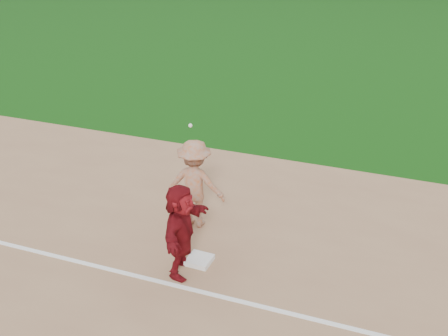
% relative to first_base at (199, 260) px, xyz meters
% --- Properties ---
extents(ground, '(160.00, 160.00, 0.00)m').
position_rel_first_base_xyz_m(ground, '(-0.08, -0.00, -0.07)').
color(ground, '#11450D').
rests_on(ground, ground).
extents(foul_line, '(60.00, 0.10, 0.01)m').
position_rel_first_base_xyz_m(foul_line, '(-0.08, -0.80, -0.05)').
color(foul_line, white).
rests_on(foul_line, infield_dirt).
extents(first_base, '(0.46, 0.46, 0.10)m').
position_rel_first_base_xyz_m(first_base, '(0.00, 0.00, 0.00)').
color(first_base, white).
rests_on(first_base, infield_dirt).
extents(base_runner, '(0.62, 1.67, 1.77)m').
position_rel_first_base_xyz_m(base_runner, '(-0.18, -0.37, 0.84)').
color(base_runner, '#650B10').
rests_on(base_runner, infield_dirt).
extents(first_base_play, '(1.29, 1.18, 2.56)m').
position_rel_first_base_xyz_m(first_base_play, '(-0.61, 1.24, 0.90)').
color(first_base_play, gray).
rests_on(first_base_play, infield_dirt).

